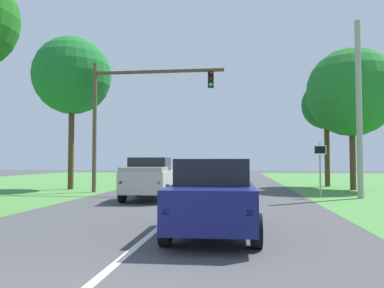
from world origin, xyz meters
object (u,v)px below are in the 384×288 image
Objects in this scene: traffic_light at (128,106)px; extra_tree_2 at (72,76)px; red_suv_near at (214,194)px; extra_tree_1 at (326,105)px; keep_moving_sign at (320,163)px; pickup_truck_lead at (150,178)px; oak_tree_right at (351,92)px; utility_pole_right at (359,109)px.

traffic_light is 0.78× the size of extra_tree_2.
extra_tree_1 is (6.90, 18.53, 4.81)m from red_suv_near.
extra_tree_2 is (-14.70, 3.76, 5.59)m from keep_moving_sign.
extra_tree_2 reaches higher than keep_moving_sign.
extra_tree_1 is at bearing 28.30° from traffic_light.
keep_moving_sign is 0.36× the size of extra_tree_1.
oak_tree_right is at bearing 33.04° from pickup_truck_lead.
oak_tree_right is at bearing 15.05° from traffic_light.
red_suv_near is at bearing -53.84° from extra_tree_2.
traffic_light is 13.95m from oak_tree_right.
traffic_light is at bearing 170.33° from keep_moving_sign.
utility_pole_right is 0.89× the size of extra_tree_2.
pickup_truck_lead is (-3.50, 8.05, 0.03)m from red_suv_near.
red_suv_near is at bearing -114.95° from keep_moving_sign.
keep_moving_sign is at bearing -119.87° from oak_tree_right.
utility_pole_right is at bearing -92.73° from extra_tree_1.
red_suv_near is 12.20m from utility_pole_right.
oak_tree_right is (3.09, 5.37, 4.42)m from keep_moving_sign.
utility_pole_right is at bearing -13.55° from extra_tree_2.
oak_tree_right is (13.43, 3.61, 1.14)m from traffic_light.
utility_pole_right is 8.89m from extra_tree_1.
keep_moving_sign is (10.34, -1.76, -3.28)m from traffic_light.
red_suv_near is 18.18m from extra_tree_2.
extra_tree_1 is at bearing 15.75° from extra_tree_2.
red_suv_near is at bearing -123.55° from utility_pole_right.
pickup_truck_lead is 1.84× the size of keep_moving_sign.
pickup_truck_lead is 0.65× the size of traffic_light.
pickup_truck_lead is 14.36m from oak_tree_right.
oak_tree_right is 0.91× the size of extra_tree_2.
red_suv_near is at bearing -110.42° from extra_tree_1.
traffic_light is 5.32m from extra_tree_2.
pickup_truck_lead is 0.66× the size of extra_tree_1.
keep_moving_sign is (4.65, 9.99, 0.75)m from red_suv_near.
oak_tree_right is 6.00m from utility_pole_right.
red_suv_near is at bearing -64.14° from traffic_light.
extra_tree_2 reaches higher than traffic_light.
keep_moving_sign reaches higher than red_suv_near.
utility_pole_right is at bearing 56.45° from red_suv_near.
traffic_light is 10.99m from keep_moving_sign.
extra_tree_1 is (2.25, 8.54, 4.06)m from keep_moving_sign.
extra_tree_2 is (-17.79, -1.61, 1.17)m from oak_tree_right.
utility_pole_right is at bearing -102.64° from oak_tree_right.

